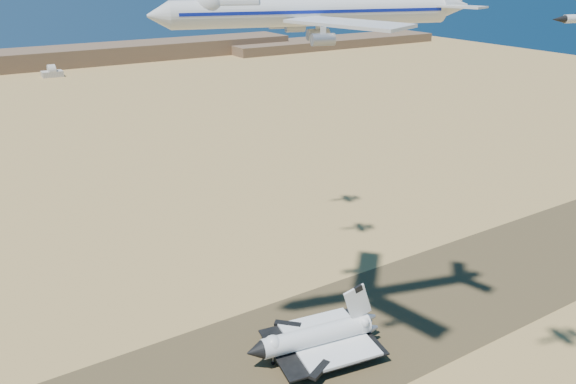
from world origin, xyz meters
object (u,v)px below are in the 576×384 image
carrier_747 (305,12)px  crew_a (352,347)px  crew_b (362,352)px  crew_c (353,361)px  shuttle (315,338)px

carrier_747 → crew_a: carrier_747 is taller
carrier_747 → crew_b: 90.83m
crew_c → carrier_747: bearing=-23.7°
crew_b → crew_c: crew_c is taller
crew_a → crew_c: bearing=121.7°
shuttle → crew_a: 11.14m
shuttle → crew_a: (9.40, -4.35, -4.09)m
carrier_747 → crew_c: carrier_747 is taller
crew_a → crew_c: crew_a is taller
shuttle → crew_a: size_ratio=20.67×
crew_b → carrier_747: bearing=11.7°
shuttle → crew_a: bearing=-15.5°
carrier_747 → crew_a: (13.20, -5.73, -89.12)m
crew_b → crew_c: (-4.38, -1.60, 0.03)m
shuttle → crew_c: (6.22, -8.94, -4.19)m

